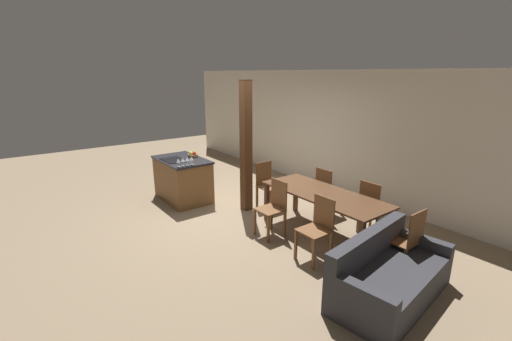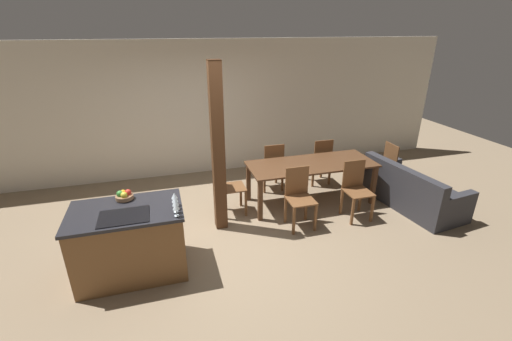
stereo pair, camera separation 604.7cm
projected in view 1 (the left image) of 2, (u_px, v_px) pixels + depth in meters
The scene contains 17 objects.
ground_plane at pixel (230, 212), 6.72m from camera, with size 16.00×16.00×0.00m, color #847056.
wall_back at pixel (325, 131), 7.89m from camera, with size 11.20×0.08×2.70m.
kitchen_island at pixel (183, 179), 7.28m from camera, with size 1.32×0.83×0.91m.
fruit_bowl at pixel (193, 154), 7.31m from camera, with size 0.22×0.22×0.12m.
wine_glass_near at pixel (178, 161), 6.48m from camera, with size 0.08×0.08×0.16m.
wine_glass_middle at pixel (183, 160), 6.53m from camera, with size 0.08×0.08×0.16m.
wine_glass_far at pixel (187, 159), 6.59m from camera, with size 0.08×0.08×0.16m.
wine_glass_end at pixel (191, 159), 6.64m from camera, with size 0.08×0.08×0.16m.
dining_table at pixel (324, 198), 5.62m from camera, with size 2.19×0.86×0.74m.
dining_chair_near_left at pixel (273, 207), 5.66m from camera, with size 0.40×0.40×0.94m.
dining_chair_near_right at pixel (318, 227), 4.90m from camera, with size 0.40×0.40×0.94m.
dining_chair_far_left at pixel (327, 191), 6.42m from camera, with size 0.40×0.40×0.94m.
dining_chair_far_right at pixel (373, 207), 5.66m from camera, with size 0.40×0.40×0.94m.
dining_chair_head_end at pixel (267, 184), 6.79m from camera, with size 0.40×0.40×0.94m.
dining_chair_foot_end at pixel (407, 240), 4.53m from camera, with size 0.40×0.40×0.94m.
couch at pixel (389, 277), 4.11m from camera, with size 1.02×1.79×0.76m.
timber_post at pixel (246, 148), 6.52m from camera, with size 0.18×0.18×2.51m.
Camera 1 is at (5.29, -3.34, 2.63)m, focal length 24.00 mm.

